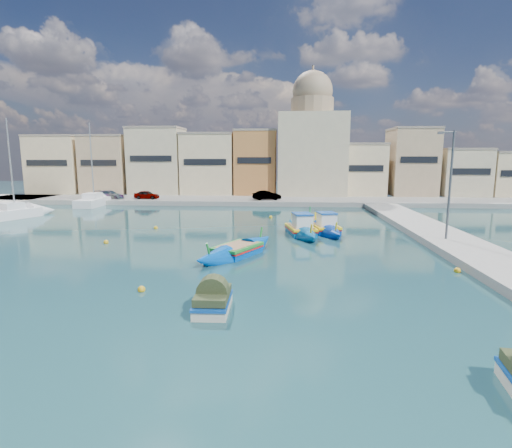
% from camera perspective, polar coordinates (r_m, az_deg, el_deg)
% --- Properties ---
extents(ground, '(160.00, 160.00, 0.00)m').
position_cam_1_polar(ground, '(24.22, -10.59, -5.49)').
color(ground, '#112C35').
rests_on(ground, ground).
extents(east_quay, '(4.00, 70.00, 0.50)m').
position_cam_1_polar(east_quay, '(26.23, 31.17, -5.00)').
color(east_quay, gray).
rests_on(east_quay, ground).
extents(north_quay, '(80.00, 8.00, 0.60)m').
position_cam_1_polar(north_quay, '(55.26, -2.16, 3.34)').
color(north_quay, gray).
rests_on(north_quay, ground).
extents(north_townhouses, '(83.20, 7.87, 10.19)m').
position_cam_1_polar(north_townhouses, '(61.99, 4.79, 8.33)').
color(north_townhouses, beige).
rests_on(north_townhouses, ground).
extents(church_block, '(10.00, 10.00, 19.10)m').
position_cam_1_polar(church_block, '(62.77, 7.92, 11.40)').
color(church_block, '#C2B491').
rests_on(church_block, ground).
extents(quay_street_lamp, '(1.18, 0.16, 8.00)m').
position_cam_1_polar(quay_street_lamp, '(30.83, 25.89, 5.09)').
color(quay_street_lamp, '#595B60').
rests_on(quay_street_lamp, ground).
extents(parked_cars, '(25.64, 2.33, 1.23)m').
position_cam_1_polar(parked_cars, '(55.57, -12.14, 4.09)').
color(parked_cars, '#4C1919').
rests_on(parked_cars, north_quay).
extents(luzzu_turquoise_cabin, '(3.62, 8.88, 2.79)m').
position_cam_1_polar(luzzu_turquoise_cabin, '(32.69, 6.42, -0.90)').
color(luzzu_turquoise_cabin, '#005898').
rests_on(luzzu_turquoise_cabin, ground).
extents(luzzu_blue_cabin, '(3.44, 7.85, 2.70)m').
position_cam_1_polar(luzzu_blue_cabin, '(33.72, 9.82, -0.67)').
color(luzzu_blue_cabin, '#0032A0').
rests_on(luzzu_blue_cabin, ground).
extents(luzzu_cyan_mid, '(3.08, 8.31, 2.40)m').
position_cam_1_polar(luzzu_cyan_mid, '(37.34, 7.32, 0.25)').
color(luzzu_cyan_mid, '#00619F').
rests_on(luzzu_cyan_mid, ground).
extents(luzzu_blue_south, '(5.51, 8.25, 2.40)m').
position_cam_1_polar(luzzu_blue_south, '(25.66, -2.69, -3.91)').
color(luzzu_blue_south, '#0048AB').
rests_on(luzzu_blue_south, ground).
extents(tender_near, '(1.46, 2.60, 1.26)m').
position_cam_1_polar(tender_near, '(16.68, -6.17, -10.91)').
color(tender_near, beige).
rests_on(tender_near, ground).
extents(yacht_north, '(2.57, 8.55, 11.35)m').
position_cam_1_polar(yacht_north, '(57.27, -21.50, 3.06)').
color(yacht_north, white).
rests_on(yacht_north, ground).
extents(yacht_midnorth, '(4.93, 7.98, 10.88)m').
position_cam_1_polar(yacht_midnorth, '(48.86, -29.90, 1.44)').
color(yacht_midnorth, white).
rests_on(yacht_midnorth, ground).
extents(mooring_buoys, '(22.81, 23.74, 0.36)m').
position_cam_1_polar(mooring_buoys, '(29.14, -4.47, -2.65)').
color(mooring_buoys, gold).
rests_on(mooring_buoys, ground).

